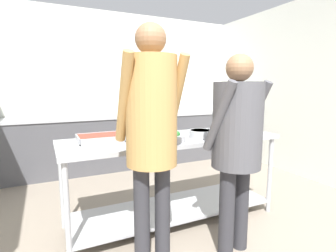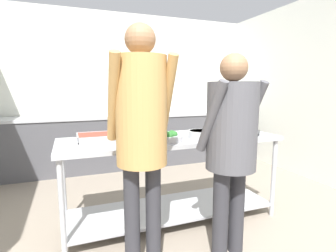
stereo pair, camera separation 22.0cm
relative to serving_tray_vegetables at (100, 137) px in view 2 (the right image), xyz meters
name	(u,v)px [view 2 (the right image)]	position (x,y,z in m)	size (l,w,h in m)	color
wall_rear	(128,89)	(0.77, 2.26, 0.44)	(4.68, 0.06, 2.65)	silver
wall_right	(319,90)	(3.08, 0.23, 0.44)	(0.06, 4.19, 2.65)	silver
back_counter	(133,140)	(0.77, 1.89, -0.44)	(4.52, 0.65, 0.90)	#4C4C51
serving_counter	(172,164)	(0.68, -0.14, -0.30)	(2.16, 0.71, 0.86)	#ADAFB5
serving_tray_vegetables	(100,137)	(0.00, 0.00, 0.00)	(0.41, 0.32, 0.05)	#ADAFB5
plate_stack	(135,134)	(0.35, 0.02, 0.00)	(0.23, 0.23, 0.06)	white
broccoli_bowl	(171,137)	(0.60, -0.34, 0.01)	(0.20, 0.20, 0.10)	#B2B2B7
sauce_pan	(200,134)	(0.93, -0.28, 0.02)	(0.37, 0.23, 0.08)	#ADAFB5
serving_tray_roast	(234,132)	(1.36, -0.22, 0.00)	(0.42, 0.29, 0.05)	#ADAFB5
guest_serving_left	(231,136)	(0.90, -0.84, 0.09)	(0.52, 0.39, 1.61)	#2D2D33
guest_serving_right	(141,124)	(0.21, -0.77, 0.22)	(0.46, 0.36, 1.78)	#2D2D33
water_bottle	(227,104)	(2.63, 1.86, 0.15)	(0.07, 0.07, 0.30)	brown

